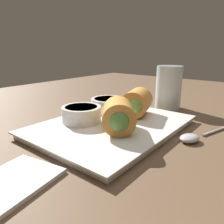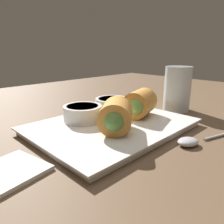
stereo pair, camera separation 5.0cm
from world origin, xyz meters
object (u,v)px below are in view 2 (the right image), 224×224
at_px(serving_plate, 112,126).
at_px(drinking_glass, 177,89).
at_px(spoon, 192,141).
at_px(napkin, 4,174).
at_px(dipping_bowl_near, 83,113).
at_px(dipping_bowl_far, 112,104).

xyz_separation_m(serving_plate, drinking_glass, (0.24, -0.01, 0.05)).
xyz_separation_m(spoon, drinking_glass, (0.19, 0.14, 0.05)).
bearing_deg(napkin, serving_plate, 5.00).
height_order(dipping_bowl_near, spoon, dipping_bowl_near).
relative_size(dipping_bowl_far, drinking_glass, 0.69).
relative_size(spoon, drinking_glass, 1.29).
distance_m(serving_plate, spoon, 0.16).
relative_size(serving_plate, spoon, 2.10).
xyz_separation_m(spoon, napkin, (-0.28, 0.13, -0.00)).
relative_size(dipping_bowl_near, dipping_bowl_far, 1.00).
height_order(dipping_bowl_near, napkin, dipping_bowl_near).
bearing_deg(dipping_bowl_far, napkin, -164.22).
bearing_deg(dipping_bowl_far, serving_plate, -135.16).
distance_m(spoon, napkin, 0.31).
height_order(serving_plate, dipping_bowl_near, dipping_bowl_near).
xyz_separation_m(dipping_bowl_far, napkin, (-0.29, -0.08, -0.03)).
relative_size(serving_plate, dipping_bowl_near, 3.90).
bearing_deg(drinking_glass, dipping_bowl_near, 165.22).
xyz_separation_m(dipping_bowl_far, drinking_glass, (0.18, -0.08, 0.03)).
height_order(dipping_bowl_near, dipping_bowl_far, same).
xyz_separation_m(dipping_bowl_near, spoon, (0.08, -0.21, -0.03)).
xyz_separation_m(dipping_bowl_near, dipping_bowl_far, (0.10, 0.01, 0.00)).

